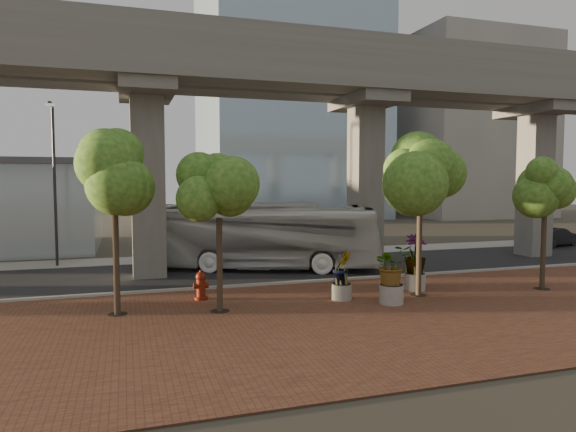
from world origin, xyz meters
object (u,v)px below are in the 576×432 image
object	(u,v)px
fire_hydrant	(201,285)
planter_front	(392,268)
parked_car	(555,237)
transit_bus	(260,237)

from	to	relation	value
fire_hydrant	planter_front	size ratio (longest dim) A/B	0.52
parked_car	fire_hydrant	size ratio (longest dim) A/B	3.56
parked_car	planter_front	xyz separation A→B (m)	(-20.24, -12.12, 0.77)
parked_car	planter_front	bearing A→B (deg)	106.97
transit_bus	parked_car	xyz separation A→B (m)	(23.14, 2.87, -1.10)
parked_car	transit_bus	bearing A→B (deg)	83.11
transit_bus	fire_hydrant	distance (m)	7.61
transit_bus	fire_hydrant	bearing A→B (deg)	168.95
transit_bus	fire_hydrant	world-z (taller)	transit_bus
transit_bus	parked_car	bearing A→B (deg)	-60.83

